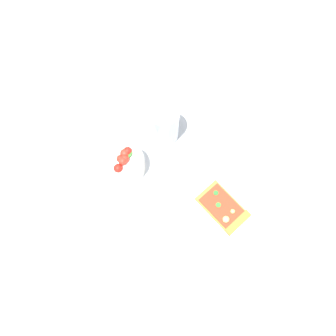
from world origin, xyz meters
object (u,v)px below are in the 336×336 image
Objects in this scene: salad_bowl at (126,163)px; soda_glass at (164,124)px; plate at (214,215)px; pizza_slice_main at (225,210)px.

salad_bowl is 0.15m from soda_glass.
salad_bowl is at bearing 35.70° from plate.
salad_bowl is (0.23, 0.19, 0.02)m from pizza_slice_main.
salad_bowl reaches higher than plate.
soda_glass is at bearing 10.24° from pizza_slice_main.
soda_glass is (0.28, 0.02, 0.06)m from plate.
soda_glass is at bearing -69.12° from salad_bowl.
plate is 1.46× the size of pizza_slice_main.
plate is 0.03m from pizza_slice_main.
pizza_slice_main is at bearing -169.76° from soda_glass.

